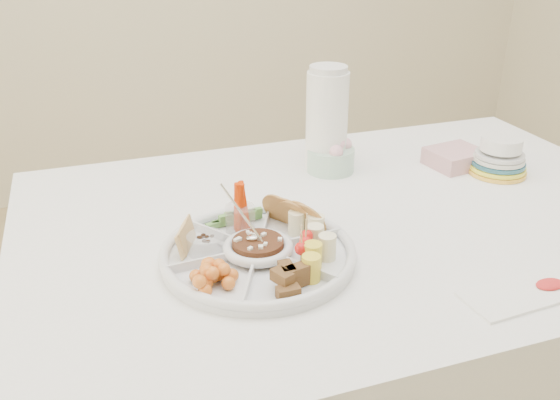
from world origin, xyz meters
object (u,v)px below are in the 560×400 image
object	(u,v)px
dining_table	(348,345)
party_tray	(258,251)
plate_stack	(499,157)
thermos	(327,118)

from	to	relation	value
dining_table	party_tray	xyz separation A→B (m)	(-0.27, -0.12, 0.40)
plate_stack	party_tray	bearing A→B (deg)	-163.46
dining_table	plate_stack	size ratio (longest dim) A/B	10.16
dining_table	plate_stack	bearing A→B (deg)	11.44
dining_table	thermos	world-z (taller)	thermos
dining_table	thermos	xyz separation A→B (m)	(0.04, 0.27, 0.52)
dining_table	party_tray	size ratio (longest dim) A/B	4.00
thermos	plate_stack	world-z (taller)	thermos
thermos	plate_stack	size ratio (longest dim) A/B	1.89
party_tray	thermos	size ratio (longest dim) A/B	1.34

